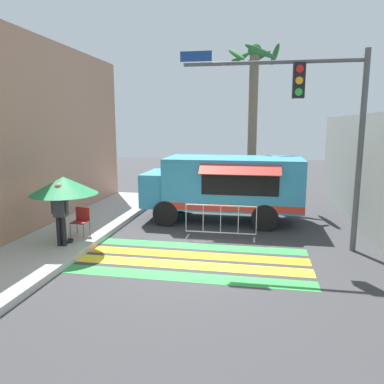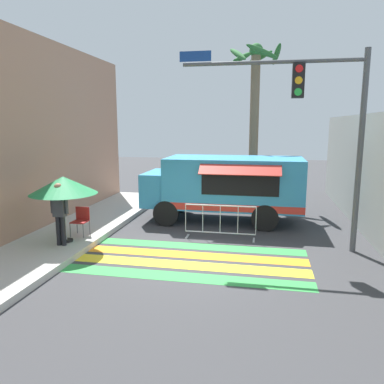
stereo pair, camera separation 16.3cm
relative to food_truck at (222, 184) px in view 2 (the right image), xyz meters
The scene contains 12 objects.
ground_plane 4.19m from the food_truck, 96.47° to the right, with size 60.00×60.00×0.00m, color #38383A.
sidewalk_left 6.89m from the food_truck, 144.52° to the right, with size 4.40×16.00×0.17m.
building_left_facade 7.21m from the food_truck, 145.82° to the right, with size 0.25×16.00×6.35m.
concrete_wall_right 4.94m from the food_truck, 10.86° to the right, with size 0.20×16.00×3.89m.
crosswalk_painted 4.52m from the food_truck, 95.94° to the right, with size 6.40×2.84×0.01m.
food_truck is the anchor object (origin of this frame).
traffic_signal_pole 4.71m from the food_truck, 42.39° to the right, with size 5.07×0.29×5.57m.
patio_umbrella 5.68m from the food_truck, 136.22° to the right, with size 1.90×1.90×1.92m.
folding_chair 5.16m from the food_truck, 141.08° to the right, with size 0.45×0.45×0.86m.
vendor_person 5.88m from the food_truck, 133.53° to the right, with size 0.53×0.24×1.78m.
barricade_front 2.42m from the food_truck, 84.53° to the right, with size 2.23×0.44×1.09m.
palm_tree 5.20m from the food_truck, 76.36° to the left, with size 2.42×2.35×7.07m.
Camera 2 is at (1.97, -9.60, 3.53)m, focal length 35.00 mm.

